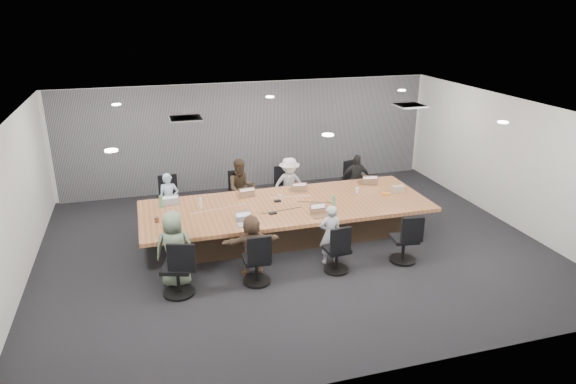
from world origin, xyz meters
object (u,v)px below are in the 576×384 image
object	(u,v)px
laptop_2	(296,189)
laptop_6	(320,216)
person_1	(241,189)
laptop_1	(246,194)
bottle_clear	(200,203)
person_6	(330,234)
bottle_green_left	(161,202)
chair_2	(285,192)
person_0	(169,200)
person_3	(356,180)
laptop_4	(172,233)
chair_7	(404,242)
chair_0	(169,203)
mug_brown	(157,220)
person_5	(252,245)
chair_6	(337,253)
laptop_5	(245,224)
stapler	(314,211)
person_4	(175,249)
canvas_bag	(398,189)
person_2	(289,185)
chair_4	(178,272)
chair_5	(256,263)
laptop_0	(171,202)
snack_packet	(386,194)
chair_3	(350,185)
chair_1	(239,197)

from	to	relation	value
laptop_2	laptop_6	world-z (taller)	same
person_1	laptop_1	size ratio (longest dim) A/B	3.91
bottle_clear	laptop_1	bearing A→B (deg)	25.32
person_6	bottle_green_left	distance (m)	3.55
chair_2	person_0	size ratio (longest dim) A/B	0.62
person_3	laptop_4	size ratio (longest dim) A/B	4.20
chair_2	chair_7	bearing A→B (deg)	115.22
chair_0	laptop_6	distance (m)	3.76
laptop_1	laptop_6	world-z (taller)	same
person_6	mug_brown	xyz separation A→B (m)	(-3.11, 1.16, 0.20)
person_5	laptop_6	bearing A→B (deg)	-158.08
chair_2	chair_6	world-z (taller)	chair_2
laptop_5	mug_brown	world-z (taller)	mug_brown
person_5	person_0	bearing A→B (deg)	-62.85
chair_7	stapler	distance (m)	1.86
person_4	canvas_bag	world-z (taller)	person_4
canvas_bag	mug_brown	bearing A→B (deg)	-177.41
chair_0	person_2	xyz separation A→B (m)	(2.78, -0.35, 0.27)
person_3	person_6	bearing A→B (deg)	-108.09
laptop_6	person_2	bearing A→B (deg)	90.67
laptop_6	laptop_4	bearing A→B (deg)	-179.44
person_1	person_4	distance (m)	3.21
chair_4	bottle_green_left	xyz separation A→B (m)	(-0.11, 2.25, 0.44)
chair_7	canvas_bag	distance (m)	1.95
chair_4	chair_5	distance (m)	1.37
laptop_0	person_6	size ratio (longest dim) A/B	0.30
laptop_2	person_5	distance (m)	2.63
bottle_green_left	person_3	bearing A→B (deg)	9.67
laptop_0	bottle_clear	size ratio (longest dim) A/B	1.54
laptop_1	canvas_bag	xyz separation A→B (m)	(3.29, -0.76, 0.06)
bottle_clear	snack_packet	xyz separation A→B (m)	(4.01, -0.36, -0.09)
person_4	laptop_6	bearing A→B (deg)	-156.61
person_1	laptop_4	distance (m)	2.76
chair_2	snack_packet	bearing A→B (deg)	138.78
laptop_0	person_4	xyz separation A→B (m)	(-0.09, -2.15, -0.06)
laptop_0	stapler	bearing A→B (deg)	150.53
chair_3	canvas_bag	size ratio (longest dim) A/B	2.97
chair_3	chair_6	world-z (taller)	chair_3
canvas_bag	stapler	bearing A→B (deg)	-164.61
bottle_green_left	mug_brown	world-z (taller)	bottle_green_left
chair_2	laptop_0	bearing A→B (deg)	21.05
bottle_clear	person_3	bearing A→B (deg)	15.10
chair_1	person_4	distance (m)	3.52
laptop_0	laptop_6	size ratio (longest dim) A/B	1.08
chair_7	mug_brown	xyz separation A→B (m)	(-4.49, 1.51, 0.40)
chair_6	person_1	xyz separation A→B (m)	(-1.15, 3.05, 0.33)
person_4	stapler	world-z (taller)	person_4
laptop_4	laptop_6	xyz separation A→B (m)	(2.88, 0.00, 0.00)
chair_1	person_3	bearing A→B (deg)	175.83
person_3	laptop_6	distance (m)	2.74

